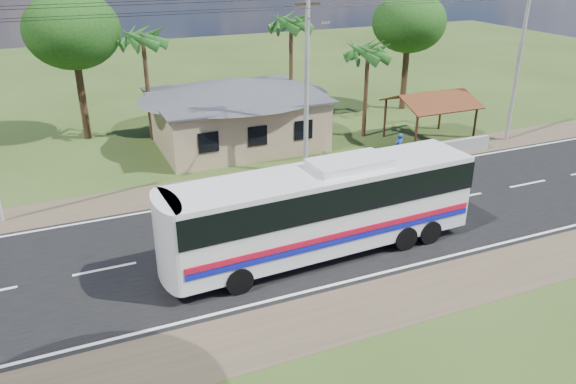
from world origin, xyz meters
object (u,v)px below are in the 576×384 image
coach_bus (325,203)px  motorcycle (318,161)px  waiting_shed (431,101)px  person (399,147)px

coach_bus → motorcycle: (4.09, 8.93, -1.87)m
waiting_shed → coach_bus: bearing=-140.8°
motorcycle → person: 5.08m
waiting_shed → motorcycle: (-9.12, -1.85, -2.26)m
waiting_shed → person: 5.23m
waiting_shed → motorcycle: size_ratio=2.94×
waiting_shed → person: size_ratio=2.90×
motorcycle → coach_bus: bearing=152.3°
waiting_shed → coach_bus: (-13.21, -10.78, -0.39)m
person → motorcycle: bearing=-20.5°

